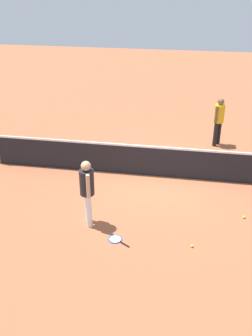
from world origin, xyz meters
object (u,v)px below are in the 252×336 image
object	(u,v)px
player_far_side	(219,118)
tennis_ball_near_player	(244,217)
tennis_racket_far_player	(199,154)
tennis_ball_midcourt	(192,246)
tennis_racket_near_player	(116,240)
player_near_side	(87,188)

from	to	relation	value
player_far_side	tennis_ball_near_player	bearing A→B (deg)	-83.19
tennis_racket_far_player	tennis_ball_near_player	bearing A→B (deg)	-72.84
tennis_ball_midcourt	tennis_racket_far_player	bearing A→B (deg)	88.05
tennis_racket_near_player	tennis_ball_near_player	bearing A→B (deg)	24.88
tennis_racket_near_player	tennis_ball_midcourt	bearing A→B (deg)	1.38
player_near_side	tennis_ball_near_player	size ratio (longest dim) A/B	25.76
player_near_side	tennis_ball_near_player	xyz separation A→B (m)	(3.76, 0.87, -0.98)
tennis_racket_near_player	tennis_racket_far_player	size ratio (longest dim) A/B	1.01
tennis_racket_far_player	tennis_ball_near_player	xyz separation A→B (m)	(1.10, -3.55, 0.02)
player_far_side	tennis_racket_far_player	size ratio (longest dim) A/B	2.92
tennis_racket_far_player	player_far_side	bearing A→B (deg)	57.05
player_far_side	tennis_racket_far_player	distance (m)	1.44
player_near_side	tennis_racket_far_player	world-z (taller)	player_near_side
player_near_side	tennis_racket_near_player	xyz separation A→B (m)	(0.77, -0.51, -1.00)
tennis_racket_far_player	tennis_ball_near_player	size ratio (longest dim) A/B	8.82
tennis_racket_near_player	tennis_ball_near_player	xyz separation A→B (m)	(2.98, 1.38, 0.02)
tennis_ball_near_player	player_near_side	bearing A→B (deg)	-166.97
tennis_racket_far_player	tennis_ball_midcourt	size ratio (longest dim) A/B	8.82
tennis_racket_far_player	tennis_ball_midcourt	distance (m)	4.89
player_near_side	tennis_racket_near_player	bearing A→B (deg)	-33.54
tennis_ball_near_player	tennis_ball_midcourt	xyz separation A→B (m)	(-1.26, -1.34, 0.00)
player_far_side	tennis_racket_far_player	bearing A→B (deg)	-122.95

